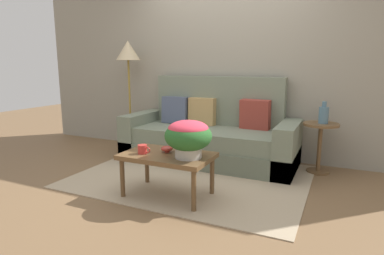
% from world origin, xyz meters
% --- Properties ---
extents(ground_plane, '(14.00, 14.00, 0.00)m').
position_xyz_m(ground_plane, '(0.00, 0.00, 0.00)').
color(ground_plane, brown).
extents(wall_back, '(6.40, 0.12, 2.85)m').
position_xyz_m(wall_back, '(0.00, 1.24, 1.43)').
color(wall_back, gray).
rests_on(wall_back, ground).
extents(area_rug, '(2.57, 1.98, 0.01)m').
position_xyz_m(area_rug, '(0.00, 0.07, 0.01)').
color(area_rug, tan).
rests_on(area_rug, ground).
extents(couch, '(2.29, 0.89, 1.13)m').
position_xyz_m(couch, '(-0.06, 0.77, 0.34)').
color(couch, '#626B59').
rests_on(couch, ground).
extents(coffee_table, '(0.87, 0.54, 0.43)m').
position_xyz_m(coffee_table, '(0.02, -0.54, 0.38)').
color(coffee_table, brown).
rests_on(coffee_table, ground).
extents(side_table, '(0.41, 0.41, 0.61)m').
position_xyz_m(side_table, '(1.31, 0.86, 0.42)').
color(side_table, brown).
rests_on(side_table, ground).
extents(floor_lamp, '(0.36, 0.36, 1.64)m').
position_xyz_m(floor_lamp, '(-1.46, 0.91, 1.35)').
color(floor_lamp, olive).
rests_on(floor_lamp, ground).
extents(potted_plant, '(0.44, 0.44, 0.35)m').
position_xyz_m(potted_plant, '(0.26, -0.57, 0.64)').
color(potted_plant, '#B7B2A8').
rests_on(potted_plant, coffee_table).
extents(coffee_mug, '(0.13, 0.09, 0.09)m').
position_xyz_m(coffee_mug, '(-0.20, -0.64, 0.48)').
color(coffee_mug, red).
rests_on(coffee_mug, coffee_table).
extents(snack_bowl, '(0.12, 0.12, 0.06)m').
position_xyz_m(snack_bowl, '(-0.02, -0.49, 0.47)').
color(snack_bowl, '#B2382D').
rests_on(snack_bowl, coffee_table).
extents(table_vase, '(0.11, 0.11, 0.26)m').
position_xyz_m(table_vase, '(1.33, 0.85, 0.71)').
color(table_vase, slate).
rests_on(table_vase, side_table).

